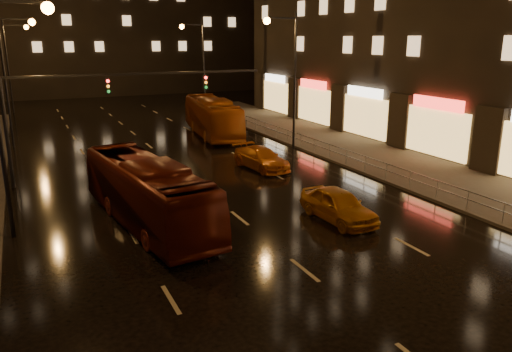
# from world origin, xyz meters

# --- Properties ---
(ground) EXTENTS (140.00, 140.00, 0.00)m
(ground) POSITION_xyz_m (0.00, 20.00, 0.00)
(ground) COLOR black
(ground) RESTS_ON ground
(sidewalk_right) EXTENTS (7.00, 70.00, 0.15)m
(sidewalk_right) POSITION_xyz_m (13.50, 15.00, 0.07)
(sidewalk_right) COLOR #38332D
(sidewalk_right) RESTS_ON ground
(traffic_signal) EXTENTS (15.31, 0.32, 6.20)m
(traffic_signal) POSITION_xyz_m (-5.06, 20.00, 4.74)
(traffic_signal) COLOR black
(traffic_signal) RESTS_ON ground
(railing_right) EXTENTS (0.05, 56.00, 1.00)m
(railing_right) POSITION_xyz_m (10.20, 18.00, 0.90)
(railing_right) COLOR #99999E
(railing_right) RESTS_ON sidewalk_right
(bus_red) EXTENTS (3.92, 11.00, 3.00)m
(bus_red) POSITION_xyz_m (-4.02, 11.09, 1.50)
(bus_red) COLOR #5C180D
(bus_red) RESTS_ON ground
(bus_curb) EXTENTS (4.17, 11.76, 3.21)m
(bus_curb) POSITION_xyz_m (6.05, 30.00, 1.60)
(bus_curb) COLOR #A04810
(bus_curb) RESTS_ON ground
(taxi_near) EXTENTS (1.93, 4.46, 1.50)m
(taxi_near) POSITION_xyz_m (4.00, 7.80, 0.75)
(taxi_near) COLOR #BD7111
(taxi_near) RESTS_ON ground
(taxi_far) EXTENTS (2.54, 4.92, 1.37)m
(taxi_far) POSITION_xyz_m (4.91, 17.87, 0.68)
(taxi_far) COLOR #C25F12
(taxi_far) RESTS_ON ground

